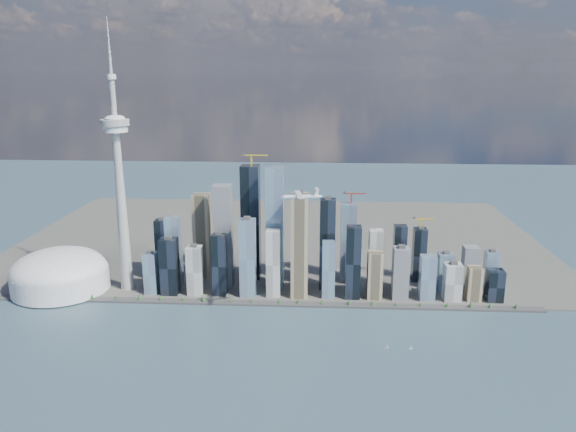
# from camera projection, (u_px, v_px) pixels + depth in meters

# --- Properties ---
(ground) EXTENTS (4000.00, 4000.00, 0.00)m
(ground) POSITION_uv_depth(u_px,v_px,m) (249.00, 369.00, 883.73)
(ground) COLOR #36525E
(ground) RESTS_ON ground
(seawall) EXTENTS (1100.00, 22.00, 4.00)m
(seawall) POSITION_uv_depth(u_px,v_px,m) (265.00, 303.00, 1124.54)
(seawall) COLOR #383838
(seawall) RESTS_ON ground
(land) EXTENTS (1400.00, 900.00, 3.00)m
(land) POSITION_uv_depth(u_px,v_px,m) (280.00, 238.00, 1559.05)
(land) COLOR #4C4C47
(land) RESTS_ON ground
(shoreline_trees) EXTENTS (960.53, 7.20, 8.80)m
(shoreline_trees) POSITION_uv_depth(u_px,v_px,m) (265.00, 300.00, 1122.81)
(shoreline_trees) COLOR #3F2D1E
(shoreline_trees) RESTS_ON seawall
(skyscraper_cluster) EXTENTS (736.00, 142.00, 280.06)m
(skyscraper_cluster) POSITION_uv_depth(u_px,v_px,m) (296.00, 250.00, 1183.27)
(skyscraper_cluster) COLOR black
(skyscraper_cluster) RESTS_ON land
(needle_tower) EXTENTS (56.00, 56.00, 550.50)m
(needle_tower) POSITION_uv_depth(u_px,v_px,m) (120.00, 182.00, 1139.22)
(needle_tower) COLOR #AFAFA9
(needle_tower) RESTS_ON land
(dome_stadium) EXTENTS (200.00, 200.00, 86.00)m
(dome_stadium) POSITION_uv_depth(u_px,v_px,m) (60.00, 273.00, 1187.39)
(dome_stadium) COLOR silver
(dome_stadium) RESTS_ON land
(airplane) EXTENTS (71.68, 63.61, 17.49)m
(airplane) POSITION_uv_depth(u_px,v_px,m) (301.00, 196.00, 953.78)
(airplane) COLOR white
(airplane) RESTS_ON ground
(sailboat_west) EXTENTS (6.63, 3.80, 9.38)m
(sailboat_west) POSITION_uv_depth(u_px,v_px,m) (387.00, 347.00, 947.60)
(sailboat_west) COLOR silver
(sailboat_west) RESTS_ON ground
(sailboat_east) EXTENTS (6.55, 3.25, 9.11)m
(sailboat_east) POSITION_uv_depth(u_px,v_px,m) (411.00, 348.00, 945.32)
(sailboat_east) COLOR silver
(sailboat_east) RESTS_ON ground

